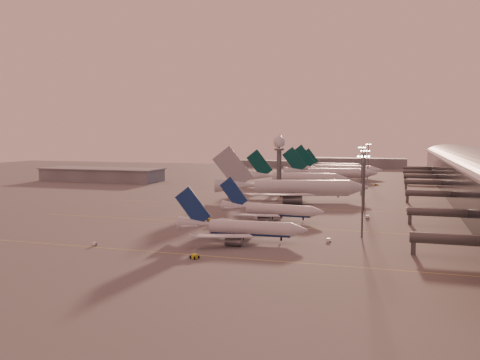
% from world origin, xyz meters
% --- Properties ---
extents(ground, '(700.00, 700.00, 0.00)m').
position_xyz_m(ground, '(0.00, 0.00, 0.00)').
color(ground, '#575555').
rests_on(ground, ground).
extents(taxiway_markings, '(180.00, 185.25, 0.02)m').
position_xyz_m(taxiway_markings, '(30.00, 56.00, 0.01)').
color(taxiway_markings, '#EBDF53').
rests_on(taxiway_markings, ground).
extents(hangar, '(82.00, 27.00, 8.50)m').
position_xyz_m(hangar, '(-120.00, 140.00, 4.32)').
color(hangar, slate).
rests_on(hangar, ground).
extents(radar_tower, '(6.40, 6.40, 31.10)m').
position_xyz_m(radar_tower, '(5.00, 120.00, 20.95)').
color(radar_tower, '#4F5156').
rests_on(radar_tower, ground).
extents(mast_a, '(3.60, 0.56, 25.00)m').
position_xyz_m(mast_a, '(58.00, 0.00, 13.74)').
color(mast_a, '#4F5156').
rests_on(mast_a, ground).
extents(mast_b, '(3.60, 0.56, 25.00)m').
position_xyz_m(mast_b, '(55.00, 55.00, 13.74)').
color(mast_b, '#4F5156').
rests_on(mast_b, ground).
extents(mast_c, '(3.60, 0.56, 25.00)m').
position_xyz_m(mast_c, '(50.00, 110.00, 13.74)').
color(mast_c, '#4F5156').
rests_on(mast_c, ground).
extents(mast_d, '(3.60, 0.56, 25.00)m').
position_xyz_m(mast_d, '(48.00, 200.00, 13.74)').
color(mast_d, '#4F5156').
rests_on(mast_d, ground).
extents(distant_horizon, '(165.00, 37.50, 9.00)m').
position_xyz_m(distant_horizon, '(2.62, 325.14, 3.89)').
color(distant_horizon, slate).
rests_on(distant_horizon, ground).
extents(narrowbody_near, '(39.34, 31.34, 15.36)m').
position_xyz_m(narrowbody_near, '(25.02, -14.69, 3.11)').
color(narrowbody_near, silver).
rests_on(narrowbody_near, ground).
extents(narrowbody_mid, '(38.91, 31.03, 15.20)m').
position_xyz_m(narrowbody_mid, '(24.85, 22.39, 3.08)').
color(narrowbody_mid, silver).
rests_on(narrowbody_mid, ground).
extents(widebody_white, '(70.56, 55.80, 25.41)m').
position_xyz_m(widebody_white, '(20.95, 77.75, 4.41)').
color(widebody_white, silver).
rests_on(widebody_white, ground).
extents(greentail_a, '(60.26, 48.63, 21.88)m').
position_xyz_m(greentail_a, '(11.08, 141.11, 3.86)').
color(greentail_a, silver).
rests_on(greentail_a, ground).
extents(greentail_b, '(61.78, 49.51, 22.57)m').
position_xyz_m(greentail_b, '(25.11, 183.12, 3.99)').
color(greentail_b, silver).
rests_on(greentail_b, ground).
extents(greentail_c, '(64.55, 52.08, 23.43)m').
position_xyz_m(greentail_c, '(25.51, 215.05, 4.14)').
color(greentail_c, silver).
rests_on(greentail_c, ground).
extents(greentail_d, '(53.16, 42.80, 19.31)m').
position_xyz_m(greentail_d, '(16.76, 270.13, 3.41)').
color(greentail_d, silver).
rests_on(greentail_d, ground).
extents(gsv_truck_a, '(5.17, 2.36, 2.02)m').
position_xyz_m(gsv_truck_a, '(-11.01, -33.34, 1.03)').
color(gsv_truck_a, white).
rests_on(gsv_truck_a, ground).
extents(gsv_tug_near, '(3.75, 4.59, 1.14)m').
position_xyz_m(gsv_tug_near, '(20.61, -38.95, 0.59)').
color(gsv_tug_near, yellow).
rests_on(gsv_tug_near, ground).
extents(gsv_catering_a, '(4.92, 2.80, 3.81)m').
position_xyz_m(gsv_catering_a, '(49.53, -8.95, 1.91)').
color(gsv_catering_a, white).
rests_on(gsv_catering_a, ground).
extents(gsv_tug_mid, '(3.54, 3.76, 0.93)m').
position_xyz_m(gsv_tug_mid, '(4.41, 13.71, 0.48)').
color(gsv_tug_mid, yellow).
rests_on(gsv_tug_mid, ground).
extents(gsv_truck_b, '(6.28, 2.48, 2.52)m').
position_xyz_m(gsv_truck_b, '(57.96, 35.94, 1.29)').
color(gsv_truck_b, white).
rests_on(gsv_truck_b, ground).
extents(gsv_truck_c, '(6.29, 3.54, 2.40)m').
position_xyz_m(gsv_truck_c, '(4.02, 53.89, 1.23)').
color(gsv_truck_c, yellow).
rests_on(gsv_truck_c, ground).
extents(gsv_catering_b, '(5.15, 2.68, 4.11)m').
position_xyz_m(gsv_catering_b, '(71.85, 61.91, 2.05)').
color(gsv_catering_b, white).
rests_on(gsv_catering_b, ground).
extents(gsv_truck_d, '(3.72, 6.42, 2.45)m').
position_xyz_m(gsv_truck_d, '(-22.20, 131.11, 1.25)').
color(gsv_truck_d, yellow).
rests_on(gsv_truck_d, ground).
extents(gsv_tug_hangar, '(3.91, 3.07, 0.98)m').
position_xyz_m(gsv_tug_hangar, '(55.29, 162.29, 0.50)').
color(gsv_tug_hangar, yellow).
rests_on(gsv_tug_hangar, ground).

